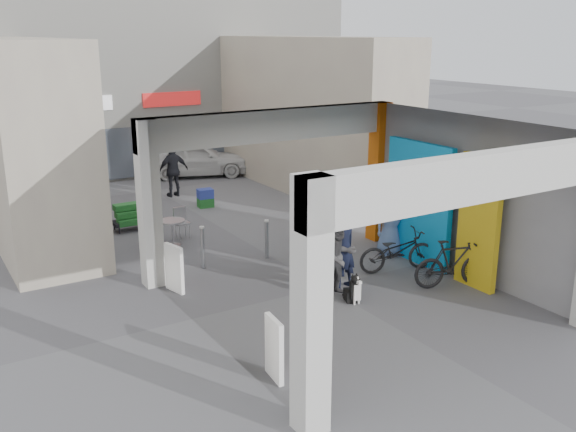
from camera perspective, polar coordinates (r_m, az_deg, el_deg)
ground at (r=13.53m, az=3.26°, el=-6.32°), size 90.00×90.00×0.00m
arcade_canopy at (r=12.51m, az=7.61°, el=2.78°), size 6.40×6.45×6.40m
far_building at (r=25.31m, az=-15.37°, el=12.90°), size 18.00×4.08×8.00m
plaza_bldg_left at (r=18.15m, az=-22.80°, el=6.44°), size 2.00×9.00×5.00m
plaza_bldg_right at (r=21.41m, az=1.87°, el=8.96°), size 2.00×9.00×5.00m
bollard_left at (r=14.53m, az=-7.60°, el=-2.81°), size 0.09×0.09×0.96m
bollard_center at (r=15.06m, az=-1.91°, el=-2.09°), size 0.09×0.09×0.91m
bollard_right at (r=16.08m, az=2.92°, el=-1.02°), size 0.09×0.09×0.86m
advert_board_near at (r=9.97m, az=-1.21°, el=-11.69°), size 0.15×0.56×1.00m
advert_board_far at (r=13.32m, az=-10.06°, el=-4.58°), size 0.21×0.55×1.00m
cafe_set at (r=16.40m, az=-10.87°, el=-1.49°), size 1.32×1.07×0.80m
produce_stand at (r=17.76m, az=-13.65°, el=-0.30°), size 1.06×0.58×0.70m
crate_stack at (r=19.64m, az=-7.36°, el=1.59°), size 0.49×0.40×0.56m
border_collie at (r=12.76m, az=5.82°, el=-6.61°), size 0.23×0.45×0.62m
man_with_dog at (r=13.23m, az=4.95°, el=-2.80°), size 0.73×0.56×1.77m
man_back_turned at (r=12.87m, az=4.54°, el=-3.62°), size 0.81×0.64×1.64m
man_elderly at (r=15.32m, az=9.21°, el=-0.38°), size 0.92×0.67×1.73m
man_crates at (r=20.96m, az=-10.16°, el=4.01°), size 1.02×0.47×1.72m
bicycle_front at (r=14.44m, az=9.66°, el=-3.07°), size 1.88×1.05×0.94m
bicycle_rear at (r=13.79m, az=14.48°, el=-4.08°), size 1.79×1.00×1.04m
white_van at (r=23.94m, az=-8.24°, el=5.10°), size 4.18×2.80×1.32m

